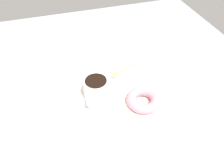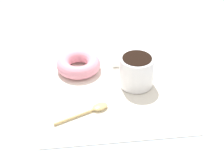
{
  "view_description": "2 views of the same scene",
  "coord_description": "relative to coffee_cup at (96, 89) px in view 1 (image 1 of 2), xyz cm",
  "views": [
    {
      "loc": [
        -49.49,
        13.46,
        53.07
      ],
      "look_at": [
        0.12,
        -1.65,
        2.3
      ],
      "focal_mm": 35.0,
      "sensor_mm": 36.0,
      "label": 1
    },
    {
      "loc": [
        67.81,
        -6.95,
        53.43
      ],
      "look_at": [
        0.12,
        -1.65,
        2.3
      ],
      "focal_mm": 60.0,
      "sensor_mm": 36.0,
      "label": 2
    }
  ],
  "objects": [
    {
      "name": "ground_plane",
      "position": [
        2.33,
        -4.32,
        -5.08
      ],
      "size": [
        120.0,
        120.0,
        2.0
      ],
      "primitive_type": "cube",
      "color": "#99A8B7"
    },
    {
      "name": "spoon",
      "position": [
        9.05,
        -10.55,
        -3.38
      ],
      "size": [
        6.8,
        12.02,
        0.9
      ],
      "color": "#D8B772",
      "rests_on": "napkin"
    },
    {
      "name": "coffee_cup",
      "position": [
        0.0,
        0.0,
        0.0
      ],
      "size": [
        9.67,
        8.47,
        7.3
      ],
      "color": "white",
      "rests_on": "napkin"
    },
    {
      "name": "donut",
      "position": [
        -6.78,
        -13.53,
        -2.18
      ],
      "size": [
        10.84,
        10.84,
        3.22
      ],
      "primitive_type": "torus",
      "color": "pink",
      "rests_on": "napkin"
    },
    {
      "name": "napkin",
      "position": [
        2.45,
        -5.97,
        -3.93
      ],
      "size": [
        34.1,
        34.1,
        0.3
      ],
      "primitive_type": "cube",
      "rotation": [
        0.0,
        0.0,
        0.04
      ],
      "color": "white",
      "rests_on": "ground_plane"
    },
    {
      "name": "sugar_cube",
      "position": [
        -7.9,
        -4.7,
        -2.97
      ],
      "size": [
        1.64,
        1.64,
        1.64
      ],
      "primitive_type": "cube",
      "color": "white",
      "rests_on": "napkin"
    }
  ]
}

